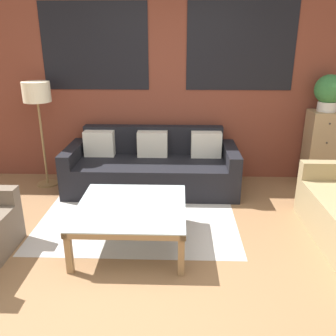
# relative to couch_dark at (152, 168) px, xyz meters

# --- Properties ---
(ground_plane) EXTENTS (16.00, 16.00, 0.00)m
(ground_plane) POSITION_rel_couch_dark_xyz_m (0.19, -1.95, -0.28)
(ground_plane) COLOR #8E6642
(wall_back_brick) EXTENTS (8.40, 0.09, 2.80)m
(wall_back_brick) POSITION_rel_couch_dark_xyz_m (0.19, 0.49, 1.12)
(wall_back_brick) COLOR brown
(wall_back_brick) RESTS_ON ground_plane
(rug) EXTENTS (2.17, 1.79, 0.00)m
(rug) POSITION_rel_couch_dark_xyz_m (-0.09, -0.78, -0.28)
(rug) COLOR #BCB7B2
(rug) RESTS_ON ground_plane
(couch_dark) EXTENTS (2.22, 0.88, 0.78)m
(couch_dark) POSITION_rel_couch_dark_xyz_m (0.00, 0.00, 0.00)
(couch_dark) COLOR black
(couch_dark) RESTS_ON ground_plane
(coffee_table) EXTENTS (1.03, 1.03, 0.41)m
(coffee_table) POSITION_rel_couch_dark_xyz_m (-0.09, -1.40, 0.07)
(coffee_table) COLOR silver
(coffee_table) RESTS_ON ground_plane
(floor_lamp) EXTENTS (0.35, 0.35, 1.39)m
(floor_lamp) POSITION_rel_couch_dark_xyz_m (-1.46, 0.07, 0.91)
(floor_lamp) COLOR olive
(floor_lamp) RESTS_ON ground_plane
(drawer_cabinet) EXTENTS (0.39, 0.36, 1.01)m
(drawer_cabinet) POSITION_rel_couch_dark_xyz_m (2.27, 0.23, 0.22)
(drawer_cabinet) COLOR tan
(drawer_cabinet) RESTS_ON ground_plane
(potted_plant) EXTENTS (0.37, 0.37, 0.47)m
(potted_plant) POSITION_rel_couch_dark_xyz_m (2.27, 0.23, 0.98)
(potted_plant) COLOR silver
(potted_plant) RESTS_ON drawer_cabinet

